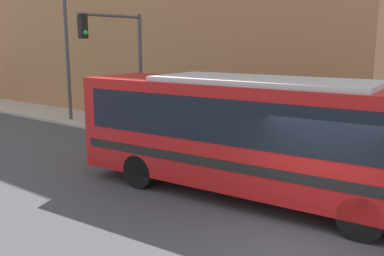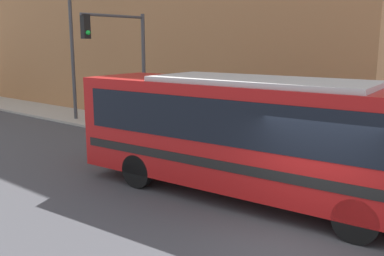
{
  "view_description": "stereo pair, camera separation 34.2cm",
  "coord_description": "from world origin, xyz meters",
  "views": [
    {
      "loc": [
        -8.2,
        -3.12,
        4.1
      ],
      "look_at": [
        2.44,
        5.1,
        1.38
      ],
      "focal_mm": 40.0,
      "sensor_mm": 36.0,
      "label": 1
    },
    {
      "loc": [
        -7.99,
        -3.39,
        4.1
      ],
      "look_at": [
        2.44,
        5.1,
        1.38
      ],
      "focal_mm": 40.0,
      "sensor_mm": 36.0,
      "label": 2
    }
  ],
  "objects": [
    {
      "name": "city_bus",
      "position": [
        1.44,
        2.1,
        1.84
      ],
      "size": [
        3.26,
        10.44,
        3.2
      ],
      "rotation": [
        0.0,
        0.0,
        0.08
      ],
      "color": "red",
      "rests_on": "ground_plane"
    },
    {
      "name": "ground_plane",
      "position": [
        0.0,
        0.0,
        0.0
      ],
      "size": [
        120.0,
        120.0,
        0.0
      ],
      "primitive_type": "plane",
      "color": "#47474C"
    },
    {
      "name": "sidewalk",
      "position": [
        5.97,
        20.0,
        0.06
      ],
      "size": [
        2.94,
        70.0,
        0.12
      ],
      "color": "#B7B2A8",
      "rests_on": "ground_plane"
    },
    {
      "name": "pedestrian_mid_block",
      "position": [
        6.05,
        10.1,
        1.03
      ],
      "size": [
        0.34,
        0.34,
        1.78
      ],
      "color": "slate",
      "rests_on": "sidewalk"
    },
    {
      "name": "pedestrian_near_corner",
      "position": [
        5.62,
        9.27,
        0.96
      ],
      "size": [
        0.34,
        0.34,
        1.65
      ],
      "color": "slate",
      "rests_on": "sidewalk"
    },
    {
      "name": "parking_meter",
      "position": [
        5.1,
        8.81,
        1.07
      ],
      "size": [
        0.14,
        0.14,
        1.4
      ],
      "color": "#47474C",
      "rests_on": "sidewalk"
    },
    {
      "name": "fire_hydrant",
      "position": [
        5.1,
        4.64,
        0.46
      ],
      "size": [
        0.25,
        0.34,
        0.69
      ],
      "color": "#999999",
      "rests_on": "sidewalk"
    },
    {
      "name": "building_facade",
      "position": [
        10.44,
        15.87,
        6.08
      ],
      "size": [
        6.0,
        29.74,
        12.17
      ],
      "color": "#B27A4C",
      "rests_on": "ground_plane"
    },
    {
      "name": "traffic_light_pole",
      "position": [
        4.11,
        10.1,
        3.66
      ],
      "size": [
        3.28,
        0.35,
        5.14
      ],
      "color": "#47474C",
      "rests_on": "sidewalk"
    },
    {
      "name": "street_lamp",
      "position": [
        5.05,
        15.37,
        4.77
      ],
      "size": [
        2.49,
        0.28,
        7.92
      ],
      "color": "#47474C",
      "rests_on": "sidewalk"
    }
  ]
}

